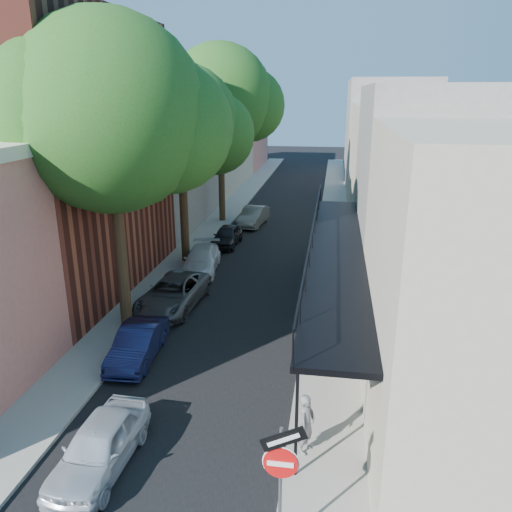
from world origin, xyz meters
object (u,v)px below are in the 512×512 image
at_px(parked_car_a, 100,446).
at_px(parked_car_c, 173,293).
at_px(oak_near, 124,118).
at_px(oak_mid, 189,127).
at_px(parked_car_b, 138,344).
at_px(parked_car_e, 227,236).
at_px(oak_far, 227,100).
at_px(parked_car_d, 201,260).
at_px(parked_car_f, 253,216).
at_px(pedestrian, 306,424).
at_px(sign_post, 281,468).

relative_size(parked_car_a, parked_car_c, 0.78).
relative_size(oak_near, oak_mid, 1.12).
xyz_separation_m(parked_car_b, parked_car_e, (0.19, 13.59, 0.01)).
bearing_deg(oak_far, parked_car_d, -85.90).
bearing_deg(oak_near, parked_car_f, 83.20).
distance_m(parked_car_c, parked_car_e, 9.24).
xyz_separation_m(parked_car_e, pedestrian, (5.75, -17.47, 0.33)).
bearing_deg(oak_mid, parked_car_b, -84.71).
bearing_deg(parked_car_b, sign_post, -53.42).
xyz_separation_m(oak_near, parked_car_c, (0.77, 1.84, -7.24)).
xyz_separation_m(oak_far, parked_car_c, (0.75, -15.17, -7.62)).
bearing_deg(parked_car_d, sign_post, -76.09).
height_order(sign_post, oak_near, oak_near).
xyz_separation_m(oak_far, parked_car_a, (1.95, -24.60, -7.65)).
distance_m(parked_car_d, parked_car_e, 4.60).
bearing_deg(parked_car_e, parked_car_d, -92.46).
bearing_deg(parked_car_a, parked_car_b, 103.42).
relative_size(oak_near, oak_far, 0.96).
relative_size(oak_mid, parked_car_f, 2.61).
bearing_deg(sign_post, oak_near, 125.09).
bearing_deg(parked_car_e, pedestrian, -69.97).
bearing_deg(parked_car_b, parked_car_e, 86.16).
xyz_separation_m(oak_near, parked_car_b, (0.92, -2.52, -7.30)).
xyz_separation_m(sign_post, parked_car_e, (-5.42, 20.36, -1.45)).
xyz_separation_m(parked_car_c, parked_car_e, (0.34, 9.23, -0.04)).
height_order(oak_near, parked_car_d, oak_near).
height_order(sign_post, oak_far, oak_far).
bearing_deg(parked_car_a, pedestrian, 15.45).
relative_size(oak_near, parked_car_d, 2.78).
bearing_deg(parked_car_c, oak_far, 97.41).
relative_size(parked_car_d, parked_car_e, 1.18).
distance_m(parked_car_d, pedestrian, 14.26).
distance_m(sign_post, parked_car_a, 5.07).
xyz_separation_m(parked_car_a, parked_car_b, (-1.05, 5.08, -0.02)).
bearing_deg(oak_mid, parked_car_f, 76.28).
relative_size(oak_mid, parked_car_c, 2.23).
relative_size(parked_car_c, parked_car_f, 1.17).
distance_m(parked_car_c, parked_car_d, 4.64).
xyz_separation_m(oak_near, parked_car_a, (1.97, -7.60, -7.27)).
bearing_deg(parked_car_c, parked_car_d, 94.56).
distance_m(sign_post, parked_car_e, 21.12).
bearing_deg(oak_far, parked_car_f, -28.06).
height_order(parked_car_e, pedestrian, pedestrian).
relative_size(oak_far, parked_car_e, 3.43).
bearing_deg(oak_far, oak_mid, -90.41).
distance_m(oak_near, oak_far, 17.01).
relative_size(parked_car_d, pedestrian, 2.58).
height_order(parked_car_c, pedestrian, pedestrian).
bearing_deg(oak_mid, parked_car_d, -61.13).
bearing_deg(parked_car_d, oak_far, 87.96).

